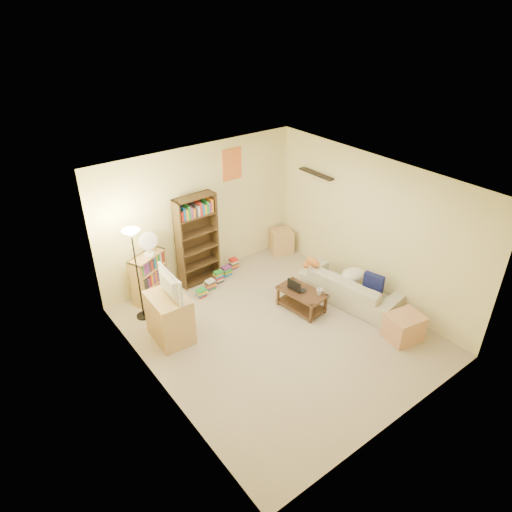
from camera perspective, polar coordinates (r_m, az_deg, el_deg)
name	(u,v)px	position (r m, az deg, el deg)	size (l,w,h in m)	color
room	(280,242)	(6.50, 3.05, 1.73)	(4.50, 4.54, 2.52)	#C8B096
sofa	(350,288)	(8.10, 11.65, -3.89)	(0.98, 1.86, 0.52)	beige
navy_pillow	(374,283)	(7.89, 14.49, -3.24)	(0.34, 0.10, 0.31)	#131854
cream_blanket	(353,275)	(8.11, 12.02, -2.32)	(0.48, 0.34, 0.20)	white
tabby_cat	(312,263)	(8.07, 6.96, -0.82)	(0.41, 0.20, 0.14)	#CD6C2B
coffee_table	(302,298)	(7.78, 5.71, -5.21)	(0.57, 0.88, 0.36)	#4A301C
laptop	(298,288)	(7.76, 5.30, -3.95)	(0.30, 0.37, 0.03)	black
laptop_screen	(294,286)	(7.63, 4.76, -3.71)	(0.01, 0.27, 0.18)	white
mug	(319,292)	(7.62, 7.91, -4.47)	(0.12, 0.12, 0.10)	silver
tv_remote	(293,282)	(7.90, 4.67, -3.27)	(0.05, 0.15, 0.02)	black
tv_stand	(170,318)	(7.17, -10.73, -7.57)	(0.51, 0.72, 0.77)	tan
television	(166,285)	(6.83, -11.20, -3.62)	(0.12, 0.72, 0.41)	black
tall_bookshelf	(197,238)	(8.20, -7.38, 2.21)	(0.78, 0.28, 1.70)	#422F19
short_bookshelf	(149,278)	(8.08, -13.19, -2.64)	(0.74, 0.53, 0.88)	tan
desk_fan	(148,243)	(7.73, -13.30, 1.53)	(0.31, 0.18, 0.44)	white
floor_lamp	(134,249)	(7.24, -15.06, 0.82)	(0.27, 0.27, 1.62)	black
side_table	(281,241)	(9.45, 3.20, 1.88)	(0.42, 0.42, 0.48)	tan
end_cabinet	(404,327)	(7.49, 18.01, -8.45)	(0.52, 0.43, 0.43)	tan
book_stacks	(219,277)	(8.56, -4.61, -2.58)	(1.19, 0.59, 0.22)	red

